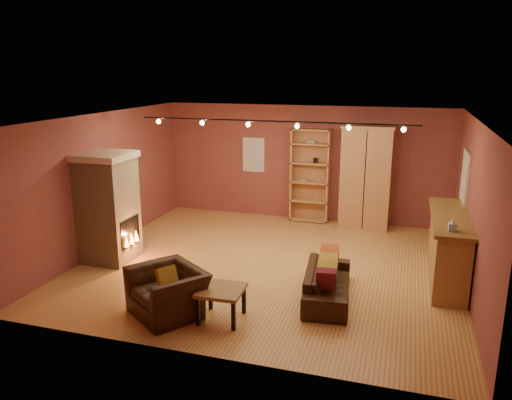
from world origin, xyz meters
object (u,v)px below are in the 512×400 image
(fireplace, at_px, (108,207))
(coffee_table, at_px, (221,293))
(bookcase, at_px, (311,174))
(bar_counter, at_px, (448,247))
(armchair, at_px, (167,284))
(loveseat, at_px, (328,277))
(armoire, at_px, (366,177))

(fireplace, xyz_separation_m, coffee_table, (2.95, -1.66, -0.64))
(bookcase, xyz_separation_m, bar_counter, (3.02, -2.84, -0.55))
(fireplace, distance_m, armchair, 2.78)
(loveseat, bearing_deg, bar_counter, -60.12)
(armchair, bearing_deg, coffee_table, 40.46)
(bookcase, height_order, armoire, armoire)
(armchair, bearing_deg, fireplace, 176.19)
(bar_counter, relative_size, armchair, 1.91)
(bar_counter, bearing_deg, loveseat, -144.25)
(armoire, height_order, loveseat, armoire)
(armoire, relative_size, coffee_table, 3.56)
(armoire, bearing_deg, bookcase, 172.00)
(bookcase, relative_size, armoire, 0.94)
(loveseat, height_order, coffee_table, loveseat)
(fireplace, relative_size, bar_counter, 0.85)
(bookcase, xyz_separation_m, armchair, (-1.12, -5.46, -0.68))
(bar_counter, distance_m, loveseat, 2.35)
(fireplace, relative_size, armchair, 1.62)
(bookcase, distance_m, armchair, 5.61)
(bookcase, bearing_deg, armchair, -101.58)
(bookcase, height_order, loveseat, bookcase)
(loveseat, height_order, armchair, armchair)
(armoire, relative_size, bar_counter, 0.97)
(loveseat, xyz_separation_m, armchair, (-2.24, -1.25, 0.11))
(bookcase, relative_size, armchair, 1.74)
(fireplace, bearing_deg, armchair, -39.40)
(fireplace, xyz_separation_m, armchair, (2.10, -1.73, -0.58))
(fireplace, height_order, bookcase, bookcase)
(armoire, distance_m, coffee_table, 5.50)
(coffee_table, bearing_deg, fireplace, 150.67)
(loveseat, bearing_deg, armchair, 113.27)
(armoire, distance_m, armchair, 5.86)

